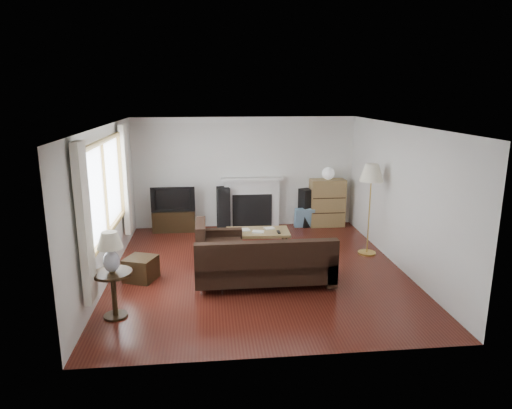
{
  "coord_description": "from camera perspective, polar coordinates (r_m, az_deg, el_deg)",
  "views": [
    {
      "loc": [
        -0.82,
        -7.47,
        3.02
      ],
      "look_at": [
        0.0,
        0.3,
        1.1
      ],
      "focal_mm": 32.0,
      "sensor_mm": 36.0,
      "label": 1
    }
  ],
  "objects": [
    {
      "name": "curtain_near",
      "position": [
        6.18,
        -20.64,
        -2.31
      ],
      "size": [
        0.1,
        0.35,
        2.1
      ],
      "primitive_type": "cube",
      "color": "white",
      "rests_on": "room"
    },
    {
      "name": "television",
      "position": [
        10.25,
        -10.31,
        0.76
      ],
      "size": [
        0.96,
        0.13,
        0.55
      ],
      "primitive_type": "imported",
      "color": "black",
      "rests_on": "tv_stand"
    },
    {
      "name": "speaker_left",
      "position": [
        10.33,
        -4.1,
        -0.45
      ],
      "size": [
        0.31,
        0.35,
        0.96
      ],
      "primitive_type": "cube",
      "rotation": [
        0.0,
        0.0,
        0.13
      ],
      "color": "black",
      "rests_on": "ground"
    },
    {
      "name": "speaker_right",
      "position": [
        10.57,
        6.23,
        -0.41
      ],
      "size": [
        0.33,
        0.36,
        0.88
      ],
      "primitive_type": "cube",
      "rotation": [
        0.0,
        0.0,
        0.37
      ],
      "color": "black",
      "rests_on": "ground"
    },
    {
      "name": "room",
      "position": [
        7.72,
        0.23,
        0.55
      ],
      "size": [
        5.1,
        5.6,
        2.54
      ],
      "color": "#481710",
      "rests_on": "ground"
    },
    {
      "name": "coffee_table",
      "position": [
        8.76,
        0.21,
        -4.74
      ],
      "size": [
        1.21,
        0.69,
        0.47
      ],
      "primitive_type": "cube",
      "rotation": [
        0.0,
        0.0,
        -0.03
      ],
      "color": "olive",
      "rests_on": "ground"
    },
    {
      "name": "fireplace",
      "position": [
        10.44,
        -0.52,
        0.28
      ],
      "size": [
        1.4,
        0.26,
        1.15
      ],
      "primitive_type": "cube",
      "color": "white",
      "rests_on": "room"
    },
    {
      "name": "tv_stand",
      "position": [
        10.38,
        -10.19,
        -1.98
      ],
      "size": [
        0.93,
        0.42,
        0.47
      ],
      "primitive_type": "cube",
      "color": "black",
      "rests_on": "ground"
    },
    {
      "name": "sectional_sofa",
      "position": [
        7.38,
        1.05,
        -7.1
      ],
      "size": [
        2.39,
        1.75,
        0.77
      ],
      "primitive_type": "cube",
      "color": "black",
      "rests_on": "ground"
    },
    {
      "name": "floor_lamp",
      "position": [
        8.85,
        13.99,
        -0.65
      ],
      "size": [
        0.58,
        0.58,
        1.74
      ],
      "primitive_type": "cube",
      "rotation": [
        0.0,
        0.0,
        -0.36
      ],
      "color": "gold",
      "rests_on": "ground"
    },
    {
      "name": "curtain_far",
      "position": [
        9.07,
        -15.97,
        2.99
      ],
      "size": [
        0.1,
        0.35,
        2.1
      ],
      "primitive_type": "cube",
      "color": "white",
      "rests_on": "room"
    },
    {
      "name": "bookshelf",
      "position": [
        10.65,
        8.87,
        0.22
      ],
      "size": [
        0.8,
        0.38,
        1.09
      ],
      "primitive_type": "cube",
      "color": "olive",
      "rests_on": "ground"
    },
    {
      "name": "window",
      "position": [
        7.59,
        -18.32,
        1.94
      ],
      "size": [
        0.12,
        2.74,
        1.54
      ],
      "primitive_type": "cube",
      "color": "brown",
      "rests_on": "room"
    },
    {
      "name": "side_table",
      "position": [
        6.66,
        -17.32,
        -10.69
      ],
      "size": [
        0.53,
        0.53,
        0.66
      ],
      "primitive_type": "cube",
      "color": "black",
      "rests_on": "ground"
    },
    {
      "name": "footstool",
      "position": [
        7.84,
        -14.19,
        -7.77
      ],
      "size": [
        0.59,
        0.59,
        0.39
      ],
      "primitive_type": "cube",
      "rotation": [
        0.0,
        0.0,
        -0.37
      ],
      "color": "black",
      "rests_on": "ground"
    },
    {
      "name": "globe_lamp",
      "position": [
        10.51,
        9.01,
        3.86
      ],
      "size": [
        0.28,
        0.28,
        0.28
      ],
      "primitive_type": "sphere",
      "color": "white",
      "rests_on": "bookshelf"
    },
    {
      "name": "table_lamp",
      "position": [
        6.43,
        -17.71,
        -5.72
      ],
      "size": [
        0.35,
        0.35,
        0.56
      ],
      "primitive_type": "cube",
      "color": "silver",
      "rests_on": "side_table"
    }
  ]
}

